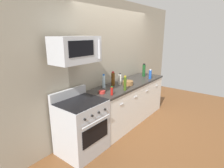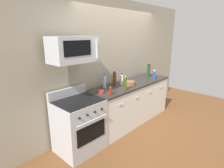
{
  "view_description": "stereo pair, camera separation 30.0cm",
  "coord_description": "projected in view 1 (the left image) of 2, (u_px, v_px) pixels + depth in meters",
  "views": [
    {
      "loc": [
        -3.36,
        -2.1,
        2.0
      ],
      "look_at": [
        -0.71,
        -0.05,
        1.05
      ],
      "focal_mm": 29.11,
      "sensor_mm": 36.0,
      "label": 1
    },
    {
      "loc": [
        -3.17,
        -2.33,
        2.0
      ],
      "look_at": [
        -0.71,
        -0.05,
        1.05
      ],
      "focal_mm": 29.11,
      "sensor_mm": 36.0,
      "label": 2
    }
  ],
  "objects": [
    {
      "name": "ground_plane",
      "position": [
        128.0,
        120.0,
        4.34
      ],
      "size": [
        6.38,
        6.38,
        0.0
      ],
      "primitive_type": "plane",
      "color": "brown"
    },
    {
      "name": "back_wall",
      "position": [
        115.0,
        62.0,
        4.21
      ],
      "size": [
        5.32,
        0.1,
        2.7
      ],
      "primitive_type": "cube",
      "color": "#9E937F",
      "rests_on": "ground_plane"
    },
    {
      "name": "counter_unit",
      "position": [
        129.0,
        102.0,
        4.21
      ],
      "size": [
        2.23,
        0.66,
        0.92
      ],
      "color": "silver",
      "rests_on": "ground_plane"
    },
    {
      "name": "range_oven",
      "position": [
        82.0,
        126.0,
        3.08
      ],
      "size": [
        0.76,
        0.69,
        1.07
      ],
      "color": "#B7BABF",
      "rests_on": "ground_plane"
    },
    {
      "name": "microwave",
      "position": [
        76.0,
        50.0,
        2.76
      ],
      "size": [
        0.74,
        0.44,
        0.4
      ],
      "color": "#B7BABF"
    },
    {
      "name": "bottle_wine_amber",
      "position": [
        113.0,
        79.0,
        3.81
      ],
      "size": [
        0.08,
        0.08,
        0.3
      ],
      "color": "#59330F",
      "rests_on": "countertop_slab"
    },
    {
      "name": "bottle_olive_oil",
      "position": [
        125.0,
        83.0,
        3.49
      ],
      "size": [
        0.06,
        0.06,
        0.29
      ],
      "color": "#385114",
      "rests_on": "countertop_slab"
    },
    {
      "name": "bottle_vinegar_white",
      "position": [
        120.0,
        79.0,
        3.88
      ],
      "size": [
        0.06,
        0.06,
        0.25
      ],
      "color": "silver",
      "rests_on": "countertop_slab"
    },
    {
      "name": "bottle_hot_sauce_red",
      "position": [
        112.0,
        91.0,
        3.24
      ],
      "size": [
        0.05,
        0.05,
        0.16
      ],
      "color": "#B21914",
      "rests_on": "countertop_slab"
    },
    {
      "name": "bottle_water_clear",
      "position": [
        104.0,
        81.0,
        3.66
      ],
      "size": [
        0.06,
        0.06,
        0.28
      ],
      "color": "silver",
      "rests_on": "countertop_slab"
    },
    {
      "name": "bottle_wine_green",
      "position": [
        144.0,
        70.0,
        4.64
      ],
      "size": [
        0.08,
        0.08,
        0.33
      ],
      "color": "#19471E",
      "rests_on": "countertop_slab"
    },
    {
      "name": "bottle_soda_blue",
      "position": [
        150.0,
        74.0,
        4.4
      ],
      "size": [
        0.07,
        0.07,
        0.23
      ],
      "color": "#1E4CA5",
      "rests_on": "countertop_slab"
    },
    {
      "name": "bowl_wooden_salad",
      "position": [
        128.0,
        83.0,
        3.89
      ],
      "size": [
        0.23,
        0.23,
        0.09
      ],
      "color": "brown",
      "rests_on": "countertop_slab"
    },
    {
      "name": "bowl_red_small",
      "position": [
        102.0,
        92.0,
        3.35
      ],
      "size": [
        0.12,
        0.12,
        0.05
      ],
      "color": "#B72D28",
      "rests_on": "countertop_slab"
    }
  ]
}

